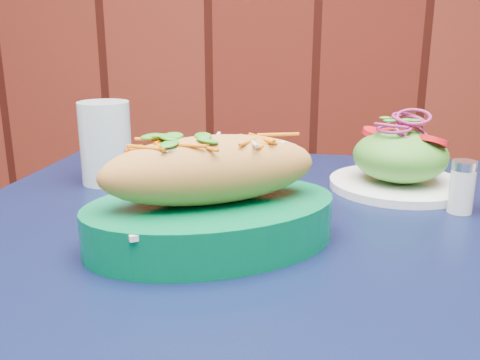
{
  "coord_description": "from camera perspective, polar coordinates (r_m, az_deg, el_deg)",
  "views": [
    {
      "loc": [
        0.18,
        0.96,
        0.99
      ],
      "look_at": [
        0.16,
        1.56,
        0.81
      ],
      "focal_mm": 40.0,
      "sensor_mm": 36.0,
      "label": 1
    }
  ],
  "objects": [
    {
      "name": "salt_shaker",
      "position": [
        0.75,
        22.6,
        -0.68
      ],
      "size": [
        0.03,
        0.03,
        0.07
      ],
      "color": "white",
      "rests_on": "cafe_table"
    },
    {
      "name": "water_glass",
      "position": [
        0.85,
        -14.14,
        3.87
      ],
      "size": [
        0.08,
        0.08,
        0.13
      ],
      "primitive_type": "cylinder",
      "color": "silver",
      "rests_on": "cafe_table"
    },
    {
      "name": "salad_plate",
      "position": [
        0.83,
        16.67,
        1.95
      ],
      "size": [
        0.2,
        0.2,
        0.12
      ],
      "rotation": [
        0.0,
        0.0,
        0.41
      ],
      "color": "white",
      "rests_on": "cafe_table"
    },
    {
      "name": "cafe_table",
      "position": [
        0.7,
        1.47,
        -11.62
      ],
      "size": [
        0.9,
        0.9,
        0.75
      ],
      "rotation": [
        0.0,
        0.0,
        -0.14
      ],
      "color": "black",
      "rests_on": "ground"
    },
    {
      "name": "banh_mi_basket",
      "position": [
        0.59,
        -3.08,
        -2.16
      ],
      "size": [
        0.33,
        0.28,
        0.13
      ],
      "rotation": [
        0.0,
        0.0,
        0.38
      ],
      "color": "#006537",
      "rests_on": "cafe_table"
    }
  ]
}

